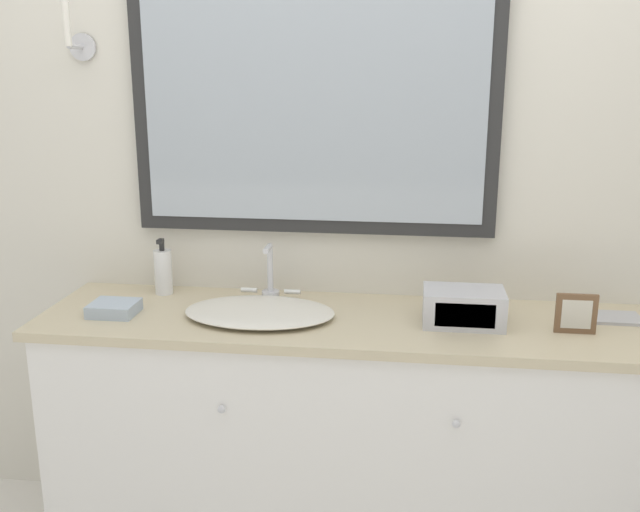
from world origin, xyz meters
name	(u,v)px	position (x,y,z in m)	size (l,w,h in m)	color
wall_back	(353,169)	(0.00, 0.58, 1.28)	(8.00, 0.18, 2.55)	silver
vanity_counter	(344,439)	(0.00, 0.29, 0.43)	(1.95, 0.52, 0.85)	white
sink_basin	(260,310)	(-0.27, 0.27, 0.87)	(0.48, 0.37, 0.20)	silver
soap_bottle	(163,271)	(-0.65, 0.46, 0.93)	(0.06, 0.06, 0.20)	white
appliance_box	(463,307)	(0.36, 0.28, 0.91)	(0.25, 0.16, 0.11)	#BCBCC1
picture_frame	(576,314)	(0.69, 0.25, 0.91)	(0.12, 0.01, 0.12)	brown
hand_towel_near_sink	(114,308)	(-0.74, 0.23, 0.87)	(0.15, 0.13, 0.04)	#A8B7C6
metal_tray	(611,318)	(0.83, 0.39, 0.86)	(0.18, 0.12, 0.01)	#ADADB2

